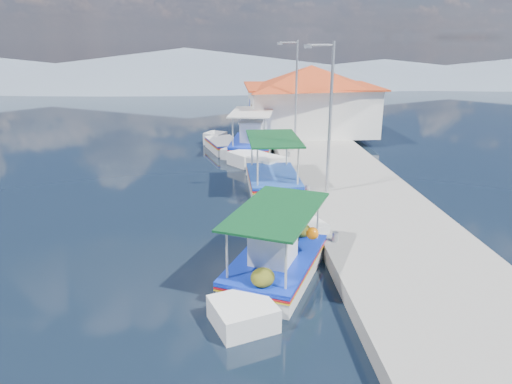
{
  "coord_description": "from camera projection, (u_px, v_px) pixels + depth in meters",
  "views": [
    {
      "loc": [
        0.37,
        -16.34,
        6.62
      ],
      "look_at": [
        1.48,
        -0.31,
        1.3
      ],
      "focal_mm": 32.83,
      "sensor_mm": 36.0,
      "label": 1
    }
  ],
  "objects": [
    {
      "name": "quay",
      "position": [
        335.0,
        171.0,
        23.53
      ],
      "size": [
        5.0,
        44.0,
        0.5
      ],
      "primitive_type": "cube",
      "color": "gray",
      "rests_on": "ground"
    },
    {
      "name": "caique_green_canopy",
      "position": [
        273.0,
        182.0,
        21.21
      ],
      "size": [
        2.24,
        7.26,
        2.72
      ],
      "rotation": [
        0.0,
        0.0,
        -0.01
      ],
      "color": "white",
      "rests_on": "ground"
    },
    {
      "name": "harbor_building",
      "position": [
        310.0,
        98.0,
        31.27
      ],
      "size": [
        10.49,
        10.49,
        4.4
      ],
      "color": "white",
      "rests_on": "quay"
    },
    {
      "name": "caique_blue_hull",
      "position": [
        224.0,
        146.0,
        28.69
      ],
      "size": [
        2.66,
        5.44,
        1.01
      ],
      "rotation": [
        0.0,
        0.0,
        -0.28
      ],
      "color": "white",
      "rests_on": "ground"
    },
    {
      "name": "ground",
      "position": [
        216.0,
        223.0,
        17.53
      ],
      "size": [
        160.0,
        160.0,
        0.0
      ],
      "primitive_type": "plane",
      "color": "black",
      "rests_on": "ground"
    },
    {
      "name": "main_caique",
      "position": [
        275.0,
        262.0,
        13.49
      ],
      "size": [
        3.94,
        6.44,
        2.33
      ],
      "rotation": [
        0.0,
        0.0,
        0.43
      ],
      "color": "white",
      "rests_on": "ground"
    },
    {
      "name": "lamp_post_far",
      "position": [
        295.0,
        88.0,
        27.04
      ],
      "size": [
        1.21,
        0.14,
        6.0
      ],
      "color": "#A5A8AD",
      "rests_on": "quay"
    },
    {
      "name": "mountain_ridge",
      "position": [
        264.0,
        69.0,
        70.36
      ],
      "size": [
        171.4,
        96.0,
        5.5
      ],
      "color": "slate",
      "rests_on": "ground"
    },
    {
      "name": "bollards",
      "position": [
        296.0,
        168.0,
        22.55
      ],
      "size": [
        0.2,
        17.2,
        0.3
      ],
      "color": "#A5A8AD",
      "rests_on": "quay"
    },
    {
      "name": "caique_far",
      "position": [
        252.0,
        144.0,
        28.11
      ],
      "size": [
        3.14,
        7.78,
        2.76
      ],
      "rotation": [
        0.0,
        0.0,
        0.16
      ],
      "color": "white",
      "rests_on": "ground"
    },
    {
      "name": "lamp_post_near",
      "position": [
        328.0,
        111.0,
        18.51
      ],
      "size": [
        1.21,
        0.14,
        6.0
      ],
      "color": "#A5A8AD",
      "rests_on": "quay"
    }
  ]
}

